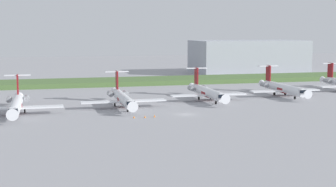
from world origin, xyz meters
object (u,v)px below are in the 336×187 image
Objects in this scene: regional_jet_fifth at (283,88)px; regional_jet_fourth at (207,92)px; regional_jet_second at (16,104)px; regional_jet_third at (123,98)px; safety_cone_front_marker at (134,117)px; safety_cone_mid_marker at (145,117)px; safety_cone_rear_marker at (155,116)px.

regional_jet_fourth is at bearing -172.51° from regional_jet_fifth.
regional_jet_second is 1.00× the size of regional_jet_third.
regional_jet_third is 54.01m from regional_jet_fifth.
regional_jet_third is at bearing 89.85° from safety_cone_front_marker.
safety_cone_mid_marker is 1.00× the size of safety_cone_rear_marker.
regional_jet_third is 17.77m from safety_cone_mid_marker.
safety_cone_rear_marker is (32.37, -12.67, -2.26)m from regional_jet_second.
regional_jet_second is 32.70m from safety_cone_mid_marker.
safety_cone_front_marker is at bearing 179.79° from safety_cone_rear_marker.
regional_jet_second is 30.22m from safety_cone_front_marker.
safety_cone_front_marker is at bearing -137.73° from regional_jet_fourth.
regional_jet_third and regional_jet_fourth have the same top height.
regional_jet_fourth is 56.36× the size of safety_cone_front_marker.
regional_jet_fifth is at bearing 28.80° from safety_cone_mid_marker.
safety_cone_mid_marker and safety_cone_rear_marker have the same top height.
regional_jet_third reaches higher than safety_cone_mid_marker.
regional_jet_third is (27.40, 4.58, 0.00)m from regional_jet_second.
safety_cone_rear_marker is at bearing -131.70° from regional_jet_fourth.
regional_jet_second reaches higher than safety_cone_front_marker.
regional_jet_fourth is 35.79m from safety_cone_front_marker.
regional_jet_second is at bearing 155.19° from safety_cone_front_marker.
safety_cone_mid_marker is at bearing -175.56° from safety_cone_rear_marker.
regional_jet_fourth is 32.29m from safety_cone_rear_marker.
regional_jet_third is 1.00× the size of regional_jet_fourth.
regional_jet_fifth reaches higher than safety_cone_mid_marker.
safety_cone_front_marker and safety_cone_mid_marker have the same top height.
safety_cone_rear_marker is at bearing -150.18° from regional_jet_fifth.
regional_jet_fourth is 56.36× the size of safety_cone_mid_marker.
regional_jet_fourth is at bearing 11.94° from regional_jet_second.
regional_jet_second and regional_jet_fourth have the same top height.
regional_jet_second is 27.78m from regional_jet_third.
regional_jet_second reaches higher than safety_cone_rear_marker.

